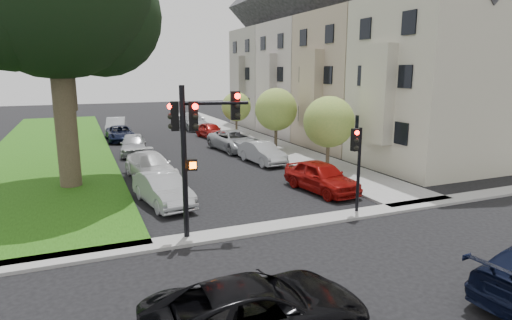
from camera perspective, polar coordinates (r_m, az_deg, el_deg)
name	(u,v)px	position (r m, az deg, el deg)	size (l,w,h in m)	color
ground	(313,246)	(14.87, 7.60, -11.27)	(140.00, 140.00, 0.00)	black
grass_strip	(52,147)	(36.27, -25.53, 1.57)	(8.00, 44.00, 0.12)	#1D450D
sidewalk_right	(244,135)	(38.74, -1.63, 3.32)	(3.50, 44.00, 0.12)	gray
sidewalk_cross	(286,225)	(16.48, 4.07, -8.61)	(60.00, 1.00, 0.12)	gray
house_a	(433,51)	(27.75, 22.48, 13.30)	(7.70, 7.55, 15.97)	#A19D86
house_b	(356,55)	(33.51, 13.19, 13.47)	(7.70, 7.55, 15.97)	tan
house_c	(306,58)	(39.85, 6.73, 13.39)	(7.70, 7.55, 15.97)	#99948F
house_d	(272,60)	(46.53, 2.09, 13.23)	(7.70, 7.55, 15.97)	gray
small_tree_a	(329,122)	(24.82, 9.68, 5.02)	(2.94, 2.94, 4.41)	#372F1E
small_tree_b	(276,110)	(30.94, 2.69, 6.74)	(3.06, 3.06, 4.60)	#372F1E
small_tree_c	(236,107)	(38.65, -2.64, 7.11)	(2.62, 2.62, 3.94)	#372F1E
traffic_signal_main	(195,135)	(14.61, -8.09, 3.37)	(2.62, 0.75, 5.35)	black
traffic_signal_secondary	(357,155)	(17.61, 13.31, 0.70)	(0.48, 0.39, 3.59)	black
car_cross_near	(258,311)	(9.85, 0.21, -19.44)	(2.32, 5.03, 1.40)	black
car_parked_0	(321,177)	(21.04, 8.71, -2.21)	(1.77, 4.41, 1.50)	maroon
car_parked_1	(262,153)	(27.19, 0.81, 0.99)	(1.45, 4.16, 1.37)	#999BA0
car_parked_2	(235,141)	(31.50, -2.81, 2.60)	(2.49, 5.40, 1.50)	#999BA0
car_parked_3	(211,130)	(37.76, -6.08, 3.95)	(1.57, 3.89, 1.33)	maroon
car_parked_4	(194,122)	(43.58, -8.32, 5.08)	(2.13, 5.24, 1.52)	#999BA0
car_parked_5	(163,189)	(19.23, -12.31, -3.83)	(1.49, 4.27, 1.41)	#999BA0
car_parked_6	(151,166)	(23.98, -13.89, -0.80)	(1.96, 4.83, 1.40)	silver
car_parked_7	(134,144)	(31.15, -16.02, 2.02)	(1.74, 4.33, 1.48)	#999BA0
car_parked_8	(120,134)	(37.54, -17.62, 3.38)	(2.13, 4.62, 1.28)	black
car_parked_9	(116,126)	(41.69, -18.15, 4.33)	(1.63, 4.68, 1.54)	#999BA0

